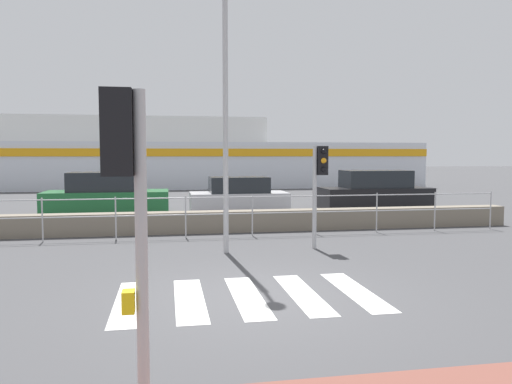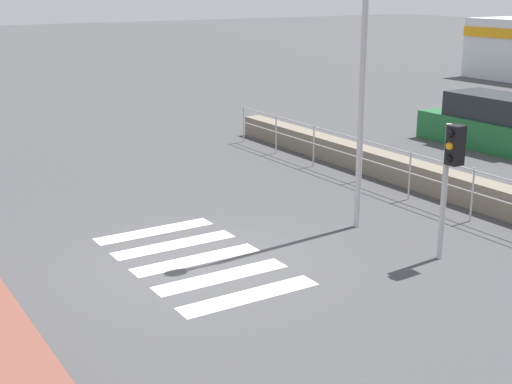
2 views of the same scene
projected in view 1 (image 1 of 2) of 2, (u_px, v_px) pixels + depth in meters
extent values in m
plane|color=#424244|center=(258.00, 296.00, 7.88)|extent=(160.00, 160.00, 0.00)
cube|color=silver|center=(130.00, 302.00, 7.53)|extent=(0.45, 2.40, 0.01)
cube|color=silver|center=(190.00, 299.00, 7.69)|extent=(0.45, 2.40, 0.01)
cube|color=silver|center=(247.00, 296.00, 7.85)|extent=(0.45, 2.40, 0.01)
cube|color=silver|center=(302.00, 294.00, 8.01)|extent=(0.45, 2.40, 0.01)
cube|color=silver|center=(355.00, 291.00, 8.16)|extent=(0.45, 2.40, 0.01)
cube|color=slate|center=(216.00, 222.00, 14.40)|extent=(18.14, 0.55, 0.61)
cylinder|color=#B2B2B5|center=(219.00, 197.00, 13.48)|extent=(16.33, 0.03, 0.03)
cylinder|color=#B2B2B5|center=(219.00, 214.00, 13.51)|extent=(16.33, 0.03, 0.03)
cylinder|color=#B2B2B5|center=(42.00, 220.00, 12.72)|extent=(0.04, 0.04, 1.14)
cylinder|color=#B2B2B5|center=(116.00, 218.00, 13.04)|extent=(0.04, 0.04, 1.14)
cylinder|color=#B2B2B5|center=(186.00, 217.00, 13.36)|extent=(0.04, 0.04, 1.14)
cylinder|color=#B2B2B5|center=(252.00, 215.00, 13.68)|extent=(0.04, 0.04, 1.14)
cylinder|color=#B2B2B5|center=(316.00, 214.00, 13.99)|extent=(0.04, 0.04, 1.14)
cylinder|color=#B2B2B5|center=(377.00, 213.00, 14.31)|extent=(0.04, 0.04, 1.14)
cylinder|color=#B2B2B5|center=(435.00, 211.00, 14.63)|extent=(0.04, 0.04, 1.14)
cylinder|color=#B2B2B5|center=(491.00, 210.00, 14.95)|extent=(0.04, 0.04, 1.14)
cylinder|color=#B2B2B5|center=(142.00, 262.00, 4.01)|extent=(0.10, 0.10, 2.74)
cube|color=black|center=(117.00, 133.00, 3.90)|extent=(0.24, 0.24, 0.68)
sphere|color=black|center=(118.00, 107.00, 4.02)|extent=(0.13, 0.13, 0.13)
sphere|color=orange|center=(119.00, 133.00, 4.04)|extent=(0.13, 0.13, 0.13)
sphere|color=black|center=(120.00, 159.00, 4.05)|extent=(0.13, 0.13, 0.13)
cube|color=yellow|center=(128.00, 302.00, 4.01)|extent=(0.10, 0.14, 0.18)
cylinder|color=#B2B2B5|center=(315.00, 198.00, 11.80)|extent=(0.10, 0.10, 2.43)
cube|color=black|center=(322.00, 161.00, 11.76)|extent=(0.24, 0.24, 0.68)
sphere|color=black|center=(324.00, 152.00, 11.61)|extent=(0.13, 0.13, 0.13)
sphere|color=orange|center=(324.00, 161.00, 11.63)|extent=(0.13, 0.13, 0.13)
sphere|color=black|center=(324.00, 170.00, 11.64)|extent=(0.13, 0.13, 0.13)
cylinder|color=#B2B2B5|center=(225.00, 107.00, 11.14)|extent=(0.12, 0.12, 6.60)
cube|color=silver|center=(186.00, 165.00, 35.73)|extent=(32.37, 8.70, 3.04)
cube|color=white|center=(130.00, 131.00, 34.87)|extent=(18.13, 6.96, 1.67)
cube|color=orange|center=(189.00, 152.00, 31.37)|extent=(32.37, 0.08, 0.49)
cylinder|color=orange|center=(130.00, 106.00, 34.74)|extent=(1.80, 1.80, 1.80)
cube|color=#1E6633|center=(107.00, 202.00, 18.77)|extent=(4.55, 1.80, 0.87)
cube|color=#1E2328|center=(107.00, 182.00, 18.72)|extent=(2.73, 1.59, 0.71)
cube|color=#BCBCC1|center=(239.00, 202.00, 19.66)|extent=(3.80, 1.74, 0.75)
cube|color=#1E2328|center=(239.00, 185.00, 19.61)|extent=(2.28, 1.53, 0.61)
cube|color=black|center=(375.00, 198.00, 20.66)|extent=(4.50, 1.71, 0.87)
cube|color=#1E2328|center=(375.00, 179.00, 20.60)|extent=(2.70, 1.50, 0.71)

